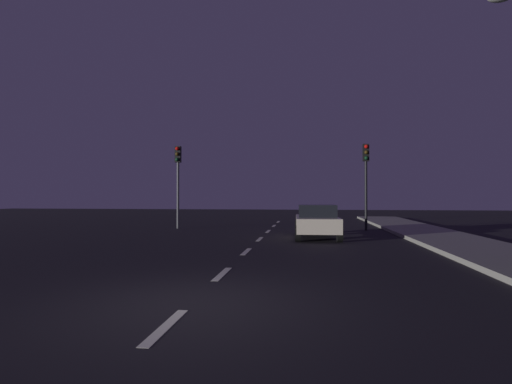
% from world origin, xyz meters
% --- Properties ---
extents(ground_plane, '(80.00, 80.00, 0.00)m').
position_xyz_m(ground_plane, '(0.00, 7.00, 0.00)').
color(ground_plane, black).
extents(sidewalk_curb_right, '(3.00, 40.00, 0.15)m').
position_xyz_m(sidewalk_curb_right, '(7.50, 7.00, 0.07)').
color(sidewalk_curb_right, gray).
rests_on(sidewalk_curb_right, ground_plane).
extents(lane_stripe_nearest, '(0.16, 1.60, 0.01)m').
position_xyz_m(lane_stripe_nearest, '(0.00, -1.20, 0.00)').
color(lane_stripe_nearest, silver).
rests_on(lane_stripe_nearest, ground_plane).
extents(lane_stripe_second, '(0.16, 1.60, 0.01)m').
position_xyz_m(lane_stripe_second, '(0.00, 2.60, 0.00)').
color(lane_stripe_second, silver).
rests_on(lane_stripe_second, ground_plane).
extents(lane_stripe_third, '(0.16, 1.60, 0.01)m').
position_xyz_m(lane_stripe_third, '(0.00, 6.40, 0.00)').
color(lane_stripe_third, silver).
rests_on(lane_stripe_third, ground_plane).
extents(lane_stripe_fourth, '(0.16, 1.60, 0.01)m').
position_xyz_m(lane_stripe_fourth, '(0.00, 10.20, 0.00)').
color(lane_stripe_fourth, silver).
rests_on(lane_stripe_fourth, ground_plane).
extents(lane_stripe_fifth, '(0.16, 1.60, 0.01)m').
position_xyz_m(lane_stripe_fifth, '(0.00, 14.00, 0.00)').
color(lane_stripe_fifth, silver).
rests_on(lane_stripe_fifth, ground_plane).
extents(lane_stripe_sixth, '(0.16, 1.60, 0.01)m').
position_xyz_m(lane_stripe_sixth, '(0.00, 17.80, 0.00)').
color(lane_stripe_sixth, silver).
rests_on(lane_stripe_sixth, ground_plane).
extents(lane_stripe_seventh, '(0.16, 1.60, 0.01)m').
position_xyz_m(lane_stripe_seventh, '(0.00, 21.60, 0.00)').
color(lane_stripe_seventh, silver).
rests_on(lane_stripe_seventh, ground_plane).
extents(traffic_signal_left, '(0.32, 0.38, 4.55)m').
position_xyz_m(traffic_signal_left, '(-5.12, 15.17, 3.21)').
color(traffic_signal_left, '#4C4C51').
rests_on(traffic_signal_left, ground_plane).
extents(traffic_signal_right, '(0.32, 0.38, 4.52)m').
position_xyz_m(traffic_signal_right, '(5.02, 15.17, 3.18)').
color(traffic_signal_right, black).
rests_on(traffic_signal_right, ground_plane).
extents(car_stopped_ahead, '(1.95, 4.11, 1.43)m').
position_xyz_m(car_stopped_ahead, '(2.37, 10.95, 0.73)').
color(car_stopped_ahead, beige).
rests_on(car_stopped_ahead, ground_plane).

